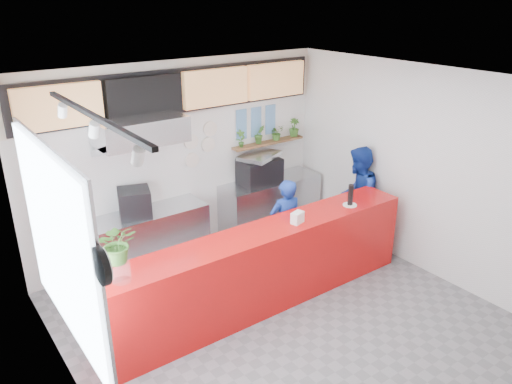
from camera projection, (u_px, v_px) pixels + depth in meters
floor at (282, 318)px, 6.41m from camera, size 5.00×5.00×0.00m
ceiling at (287, 83)px, 5.28m from camera, size 5.00×5.00×0.00m
wall_back at (182, 158)px, 7.72m from camera, size 5.00×0.00×5.00m
wall_left at (68, 279)px, 4.48m from camera, size 0.00×5.00×5.00m
wall_right at (418, 170)px, 7.21m from camera, size 0.00×5.00×5.00m
service_counter at (263, 268)px, 6.50m from camera, size 4.50×0.60×1.10m
cream_band at (179, 87)px, 7.30m from camera, size 5.00×0.02×0.80m
prep_bench at (148, 240)px, 7.45m from camera, size 1.80×0.60×0.90m
panini_oven at (135, 203)px, 7.12m from camera, size 0.56×0.56×0.40m
extraction_hood at (140, 130)px, 6.78m from camera, size 1.20×0.70×0.35m
hood_lip at (141, 144)px, 6.85m from camera, size 1.20×0.69×0.31m
right_bench at (270, 204)px, 8.71m from camera, size 1.80×0.60×0.90m
espresso_machine at (259, 171)px, 8.33m from camera, size 0.69×0.51×0.43m
espresso_tray at (260, 156)px, 8.23m from camera, size 0.84×0.73×0.06m
herb_shelf at (268, 143)px, 8.52m from camera, size 1.40×0.18×0.04m
menu_board_far_left at (59, 107)px, 6.28m from camera, size 1.10×0.10×0.55m
menu_board_mid_left at (145, 96)px, 6.91m from camera, size 1.10×0.10×0.55m
menu_board_mid_right at (216, 87)px, 7.55m from camera, size 1.10×0.10×0.55m
menu_board_far_right at (276, 80)px, 8.18m from camera, size 1.10×0.10×0.55m
soffit at (180, 91)px, 7.30m from camera, size 4.80×0.04×0.65m
window_pane at (59, 246)px, 4.65m from camera, size 0.04×2.20×1.90m
window_frame at (61, 245)px, 4.66m from camera, size 0.03×2.30×2.00m
wall_clock_rim at (101, 266)px, 3.62m from camera, size 0.05×0.30×0.30m
wall_clock_face at (105, 265)px, 3.64m from camera, size 0.02×0.26×0.26m
track_rail at (93, 115)px, 4.16m from camera, size 0.05×2.40×0.04m
dec_plate_a at (191, 142)px, 7.68m from camera, size 0.24×0.03×0.24m
dec_plate_b at (208, 145)px, 7.89m from camera, size 0.24×0.03×0.24m
dec_plate_c at (192, 160)px, 7.80m from camera, size 0.24×0.03×0.24m
dec_plate_d at (210, 129)px, 7.82m from camera, size 0.24×0.03×0.24m
photo_frame_a at (241, 117)px, 8.12m from camera, size 0.20×0.02×0.25m
photo_frame_b at (256, 115)px, 8.28m from camera, size 0.20×0.02×0.25m
photo_frame_c at (270, 112)px, 8.44m from camera, size 0.20×0.02×0.25m
photo_frame_d at (241, 132)px, 8.21m from camera, size 0.20×0.02×0.25m
photo_frame_e at (256, 129)px, 8.37m from camera, size 0.20×0.02×0.25m
photo_frame_f at (270, 127)px, 8.54m from camera, size 0.20×0.02×0.25m
staff_center at (285, 225)px, 7.35m from camera, size 0.57×0.43×1.41m
staff_right at (357, 197)px, 8.02m from camera, size 1.01×0.94×1.66m
herb_a at (241, 139)px, 8.14m from camera, size 0.16×0.12×0.29m
herb_b at (260, 134)px, 8.35m from camera, size 0.20×0.18×0.31m
herb_c at (277, 132)px, 8.56m from camera, size 0.24×0.21×0.26m
herb_d at (294, 127)px, 8.76m from camera, size 0.21×0.20×0.32m
glass_vase at (121, 270)px, 5.15m from camera, size 0.26×0.26×0.25m
basil_vase at (117, 243)px, 5.03m from camera, size 0.49×0.46×0.44m
napkin_holder at (297, 218)px, 6.47m from camera, size 0.20×0.15×0.15m
white_plate at (350, 205)px, 7.02m from camera, size 0.26×0.26×0.01m
pepper_mill at (351, 195)px, 6.96m from camera, size 0.09×0.09×0.30m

